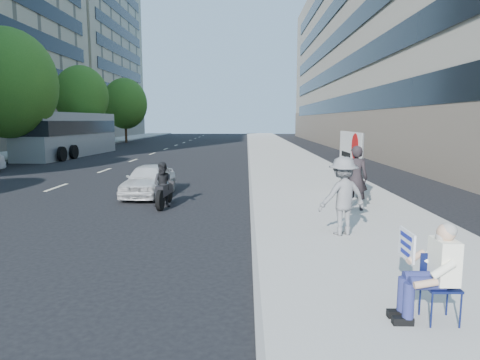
{
  "coord_description": "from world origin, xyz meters",
  "views": [
    {
      "loc": [
        1.28,
        -9.18,
        2.73
      ],
      "look_at": [
        1.11,
        2.44,
        1.1
      ],
      "focal_mm": 32.0,
      "sensor_mm": 36.0,
      "label": 1
    }
  ],
  "objects_px": {
    "protest_banner": "(350,160)",
    "motorcycle": "(164,187)",
    "pedestrian_woman": "(356,178)",
    "white_sedan_near": "(149,180)",
    "seated_protester": "(432,267)",
    "bus": "(70,135)",
    "jogger": "(343,196)"
  },
  "relations": [
    {
      "from": "jogger",
      "to": "motorcycle",
      "type": "relative_size",
      "value": 0.87
    },
    {
      "from": "seated_protester",
      "to": "white_sedan_near",
      "type": "distance_m",
      "value": 11.64
    },
    {
      "from": "jogger",
      "to": "white_sedan_near",
      "type": "bearing_deg",
      "value": -65.14
    },
    {
      "from": "pedestrian_woman",
      "to": "white_sedan_near",
      "type": "xyz_separation_m",
      "value": [
        -6.69,
        3.05,
        -0.5
      ]
    },
    {
      "from": "motorcycle",
      "to": "jogger",
      "type": "bearing_deg",
      "value": -34.1
    },
    {
      "from": "jogger",
      "to": "protest_banner",
      "type": "relative_size",
      "value": 0.58
    },
    {
      "from": "seated_protester",
      "to": "white_sedan_near",
      "type": "relative_size",
      "value": 0.38
    },
    {
      "from": "seated_protester",
      "to": "white_sedan_near",
      "type": "bearing_deg",
      "value": 120.58
    },
    {
      "from": "seated_protester",
      "to": "protest_banner",
      "type": "relative_size",
      "value": 0.43
    },
    {
      "from": "pedestrian_woman",
      "to": "white_sedan_near",
      "type": "bearing_deg",
      "value": -6.21
    },
    {
      "from": "protest_banner",
      "to": "motorcycle",
      "type": "bearing_deg",
      "value": -169.98
    },
    {
      "from": "bus",
      "to": "jogger",
      "type": "bearing_deg",
      "value": -52.22
    },
    {
      "from": "pedestrian_woman",
      "to": "bus",
      "type": "xyz_separation_m",
      "value": [
        -16.74,
        20.58,
        0.55
      ]
    },
    {
      "from": "bus",
      "to": "pedestrian_woman",
      "type": "bearing_deg",
      "value": -47.14
    },
    {
      "from": "white_sedan_near",
      "to": "bus",
      "type": "relative_size",
      "value": 0.28
    },
    {
      "from": "motorcycle",
      "to": "pedestrian_woman",
      "type": "bearing_deg",
      "value": -6.15
    },
    {
      "from": "jogger",
      "to": "motorcycle",
      "type": "distance_m",
      "value": 6.14
    },
    {
      "from": "pedestrian_woman",
      "to": "bus",
      "type": "height_order",
      "value": "bus"
    },
    {
      "from": "jogger",
      "to": "protest_banner",
      "type": "height_order",
      "value": "protest_banner"
    },
    {
      "from": "seated_protester",
      "to": "jogger",
      "type": "relative_size",
      "value": 0.74
    },
    {
      "from": "seated_protester",
      "to": "protest_banner",
      "type": "bearing_deg",
      "value": 83.04
    },
    {
      "from": "jogger",
      "to": "pedestrian_woman",
      "type": "bearing_deg",
      "value": -129.42
    },
    {
      "from": "seated_protester",
      "to": "bus",
      "type": "height_order",
      "value": "bus"
    },
    {
      "from": "seated_protester",
      "to": "pedestrian_woman",
      "type": "distance_m",
      "value": 7.01
    },
    {
      "from": "protest_banner",
      "to": "motorcycle",
      "type": "distance_m",
      "value": 6.25
    },
    {
      "from": "seated_protester",
      "to": "jogger",
      "type": "bearing_deg",
      "value": 92.83
    },
    {
      "from": "seated_protester",
      "to": "motorcycle",
      "type": "xyz_separation_m",
      "value": [
        -5.0,
        8.05,
        -0.24
      ]
    },
    {
      "from": "protest_banner",
      "to": "white_sedan_near",
      "type": "xyz_separation_m",
      "value": [
        -7.04,
        0.89,
        -0.81
      ]
    },
    {
      "from": "pedestrian_woman",
      "to": "white_sedan_near",
      "type": "relative_size",
      "value": 0.54
    },
    {
      "from": "motorcycle",
      "to": "white_sedan_near",
      "type": "bearing_deg",
      "value": 119.73
    },
    {
      "from": "jogger",
      "to": "seated_protester",
      "type": "bearing_deg",
      "value": 73.09
    },
    {
      "from": "pedestrian_woman",
      "to": "protest_banner",
      "type": "bearing_deg",
      "value": -80.68
    }
  ]
}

